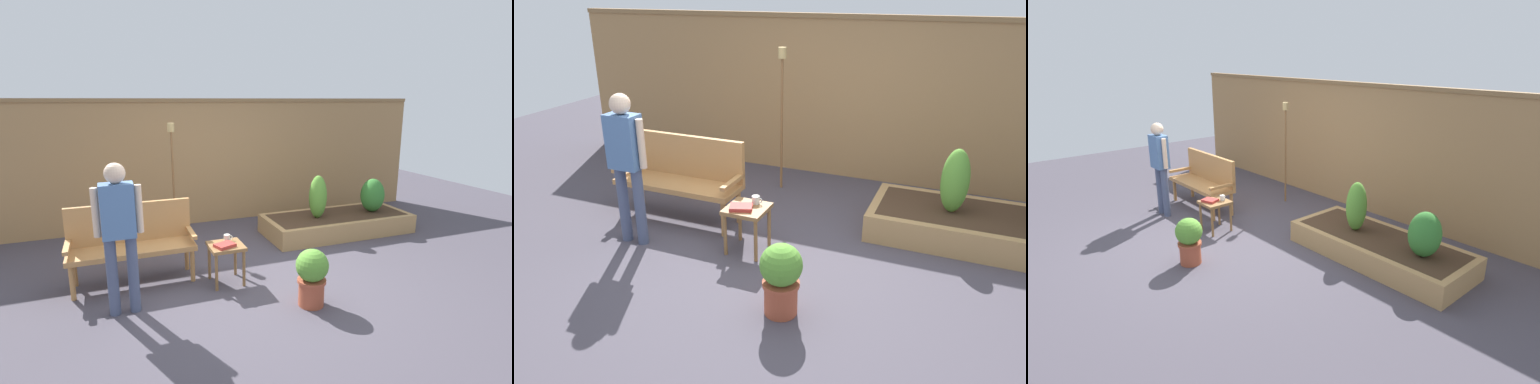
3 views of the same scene
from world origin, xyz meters
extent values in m
plane|color=#47424C|center=(0.00, 0.00, 0.00)|extent=(14.00, 14.00, 0.00)
cube|color=#A37A4C|center=(0.00, 2.60, 1.05)|extent=(8.40, 0.10, 2.10)
cube|color=olive|center=(0.00, 2.60, 2.13)|extent=(8.40, 0.14, 0.06)
cylinder|color=#B77F47|center=(-0.72, 0.66, 0.20)|extent=(0.06, 0.06, 0.40)
cylinder|color=#B77F47|center=(-0.72, 0.30, 0.20)|extent=(0.06, 0.06, 0.40)
cylinder|color=#B77F47|center=(-2.04, 0.66, 0.20)|extent=(0.06, 0.06, 0.40)
cylinder|color=#B77F47|center=(-2.04, 0.30, 0.20)|extent=(0.06, 0.06, 0.40)
cube|color=#B77F47|center=(-1.38, 0.48, 0.43)|extent=(1.44, 0.48, 0.06)
cube|color=#B77F47|center=(-1.38, 0.69, 0.70)|extent=(1.44, 0.06, 0.48)
cube|color=#B77F47|center=(-2.07, 0.48, 0.56)|extent=(0.06, 0.48, 0.04)
cube|color=#B77F47|center=(-0.69, 0.48, 0.56)|extent=(0.06, 0.48, 0.04)
cylinder|color=olive|center=(-0.18, 0.28, 0.22)|extent=(0.04, 0.04, 0.44)
cylinder|color=olive|center=(-0.18, -0.05, 0.22)|extent=(0.04, 0.04, 0.44)
cylinder|color=olive|center=(-0.51, 0.28, 0.22)|extent=(0.04, 0.04, 0.44)
cylinder|color=olive|center=(-0.51, -0.05, 0.22)|extent=(0.04, 0.04, 0.44)
cube|color=olive|center=(-0.35, 0.12, 0.46)|extent=(0.40, 0.40, 0.04)
cylinder|color=silver|center=(-0.30, 0.23, 0.52)|extent=(0.08, 0.08, 0.08)
torus|color=silver|center=(-0.26, 0.23, 0.52)|extent=(0.06, 0.01, 0.06)
cube|color=#B2332D|center=(-0.38, 0.05, 0.50)|extent=(0.26, 0.23, 0.04)
cylinder|color=#A84C33|center=(0.34, -0.71, 0.13)|extent=(0.27, 0.27, 0.26)
cylinder|color=#A84C33|center=(0.34, -0.71, 0.28)|extent=(0.31, 0.31, 0.04)
sphere|color=#569333|center=(0.34, -0.71, 0.45)|extent=(0.35, 0.35, 0.35)
cube|color=#AD8451|center=(1.88, 0.79, 0.15)|extent=(2.40, 0.09, 0.30)
cube|color=#AD8451|center=(1.88, 1.70, 0.15)|extent=(2.40, 0.09, 0.30)
cube|color=#AD8451|center=(0.72, 1.24, 0.15)|extent=(0.09, 0.82, 0.30)
cube|color=#422D1E|center=(1.88, 1.24, 0.15)|extent=(2.22, 0.82, 0.30)
cylinder|color=brown|center=(1.49, 1.21, 0.33)|extent=(0.04, 0.04, 0.06)
ellipsoid|color=#569333|center=(1.49, 1.21, 0.64)|extent=(0.28, 0.28, 0.68)
cylinder|color=brown|center=(-0.66, 1.82, 0.84)|extent=(0.03, 0.03, 1.68)
cylinder|color=tan|center=(-0.66, 1.82, 1.74)|extent=(0.10, 0.10, 0.13)
cylinder|color=#475170|center=(-1.42, -0.17, 0.41)|extent=(0.11, 0.11, 0.82)
cylinder|color=#475170|center=(-1.62, -0.17, 0.41)|extent=(0.11, 0.11, 0.82)
cube|color=#4C70A3|center=(-1.52, -0.17, 1.09)|extent=(0.32, 0.20, 0.54)
cylinder|color=beige|center=(-1.32, -0.17, 1.09)|extent=(0.07, 0.07, 0.49)
cylinder|color=beige|center=(-1.72, -0.17, 1.09)|extent=(0.07, 0.07, 0.49)
sphere|color=beige|center=(-1.52, -0.17, 1.46)|extent=(0.20, 0.20, 0.20)
camera|label=1|loc=(-1.57, -4.08, 2.14)|focal=27.62mm
camera|label=2|loc=(1.57, -3.84, 2.49)|focal=34.57mm
camera|label=3|loc=(4.88, -3.06, 2.62)|focal=29.63mm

